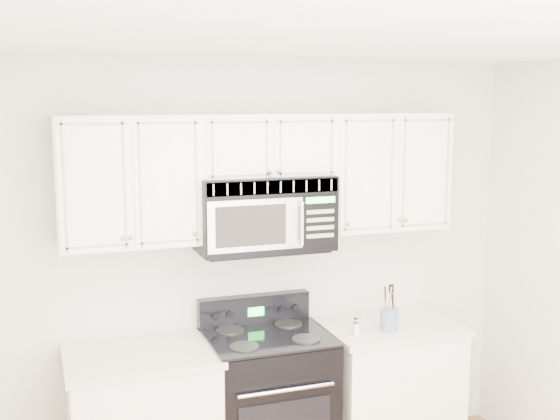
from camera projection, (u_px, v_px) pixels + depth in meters
name	position (u px, v px, depth m)	size (l,w,h in m)	color
room	(385.00, 358.00, 2.89)	(3.51, 3.51, 2.61)	#926339
base_cabinet_right	(387.00, 395.00, 4.63)	(0.86, 0.65, 0.92)	white
range	(267.00, 405.00, 4.35)	(0.73, 0.67, 1.11)	black
upper_cabinets	(264.00, 170.00, 4.26)	(2.44, 0.37, 0.75)	white
microwave	(263.00, 212.00, 4.26)	(0.82, 0.46, 0.45)	black
utensil_crock	(389.00, 319.00, 4.40)	(0.11, 0.11, 0.29)	slate
shaker_salt	(357.00, 324.00, 4.36)	(0.04, 0.04, 0.10)	silver
shaker_pepper	(356.00, 328.00, 4.30)	(0.04, 0.04, 0.09)	silver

